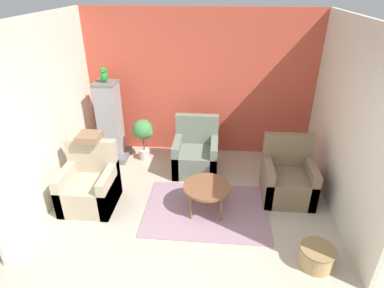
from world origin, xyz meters
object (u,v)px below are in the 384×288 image
(coffee_table, at_px, (207,188))
(potted_plant, at_px, (143,133))
(birdcage, at_px, (110,124))
(parrot, at_px, (104,75))
(armchair_middle, at_px, (196,155))
(wicker_basket, at_px, (317,256))
(armchair_right, at_px, (287,179))
(armchair_left, at_px, (90,187))

(coffee_table, xyz_separation_m, potted_plant, (-1.27, 1.45, 0.15))
(birdcage, relative_size, parrot, 5.56)
(armchair_middle, bearing_deg, coffee_table, -77.78)
(coffee_table, distance_m, potted_plant, 1.93)
(armchair_middle, bearing_deg, wicker_basket, -51.70)
(armchair_right, xyz_separation_m, birdcage, (-3.11, 0.98, 0.39))
(coffee_table, distance_m, armchair_middle, 1.17)
(armchair_middle, distance_m, birdcage, 1.70)
(coffee_table, height_order, birdcage, birdcage)
(armchair_right, bearing_deg, parrot, 162.49)
(potted_plant, height_order, wicker_basket, potted_plant)
(coffee_table, bearing_deg, armchair_right, 21.08)
(armchair_left, distance_m, potted_plant, 1.54)
(coffee_table, relative_size, potted_plant, 0.85)
(potted_plant, bearing_deg, wicker_basket, -41.85)
(armchair_left, relative_size, armchair_right, 1.00)
(armchair_right, bearing_deg, wicker_basket, -84.66)
(coffee_table, bearing_deg, armchair_left, 179.36)
(armchair_left, xyz_separation_m, armchair_right, (3.01, 0.46, 0.00))
(armchair_middle, height_order, birdcage, birdcage)
(coffee_table, xyz_separation_m, armchair_middle, (-0.25, 1.14, -0.10))
(armchair_middle, relative_size, wicker_basket, 2.32)
(wicker_basket, bearing_deg, armchair_middle, 128.30)
(parrot, xyz_separation_m, wicker_basket, (3.24, -2.37, -1.48))
(birdcage, xyz_separation_m, wicker_basket, (3.24, -2.37, -0.55))
(parrot, xyz_separation_m, potted_plant, (0.60, -0.01, -1.07))
(armchair_right, relative_size, parrot, 3.59)
(coffee_table, distance_m, wicker_basket, 1.67)
(coffee_table, height_order, parrot, parrot)
(armchair_left, xyz_separation_m, wicker_basket, (3.14, -0.93, -0.17))
(birdcage, distance_m, potted_plant, 0.62)
(parrot, bearing_deg, armchair_middle, -11.29)
(parrot, bearing_deg, wicker_basket, -36.24)
(wicker_basket, bearing_deg, birdcage, 143.79)
(armchair_left, bearing_deg, potted_plant, 70.49)
(armchair_right, bearing_deg, potted_plant, 158.85)
(armchair_left, relative_size, armchair_middle, 1.00)
(potted_plant, bearing_deg, armchair_right, -21.15)
(armchair_left, xyz_separation_m, parrot, (-0.09, 1.44, 1.32))
(birdcage, bearing_deg, armchair_middle, -11.21)
(coffee_table, relative_size, armchair_right, 0.71)
(armchair_left, distance_m, birdcage, 1.49)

